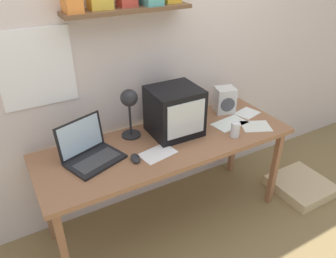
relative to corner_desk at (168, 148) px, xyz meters
name	(u,v)px	position (x,y,z in m)	size (l,w,h in m)	color
ground_plane	(168,218)	(0.00, 0.00, -0.68)	(12.00, 12.00, 0.00)	olive
back_wall	(140,49)	(0.00, 0.40, 0.63)	(5.60, 0.24, 2.60)	beige
corner_desk	(168,148)	(0.00, 0.00, 0.00)	(1.85, 0.65, 0.75)	#956242
crt_monitor	(174,111)	(0.10, 0.09, 0.24)	(0.36, 0.34, 0.35)	black
laptop	(89,150)	(-0.55, 0.07, 0.13)	(0.41, 0.37, 0.26)	black
desk_lamp	(129,104)	(-0.22, 0.15, 0.34)	(0.15, 0.19, 0.39)	#232326
juice_glass	(235,130)	(0.46, -0.18, 0.11)	(0.07, 0.07, 0.11)	white
space_heater	(225,100)	(0.64, 0.18, 0.17)	(0.19, 0.18, 0.21)	silver
computer_mouse	(135,158)	(-0.30, -0.10, 0.08)	(0.08, 0.12, 0.03)	#232326
loose_paper_near_monitor	(256,126)	(0.69, -0.15, 0.06)	(0.27, 0.25, 0.00)	silver
loose_paper_near_laptop	(230,123)	(0.55, -0.01, 0.06)	(0.29, 0.19, 0.00)	white
printed_handout	(158,153)	(-0.14, -0.10, 0.06)	(0.26, 0.19, 0.00)	white
open_notebook	(247,113)	(0.79, 0.05, 0.06)	(0.22, 0.19, 0.00)	white
floor_cushion	(301,186)	(1.23, -0.30, -0.64)	(0.48, 0.48, 0.09)	#CFB688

